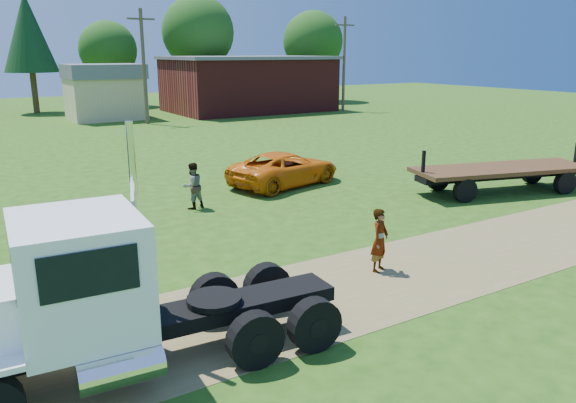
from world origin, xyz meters
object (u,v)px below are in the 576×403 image
white_semi_tractor (88,299)px  orange_pickup (285,169)px  flatbed_trailer (502,173)px  spectator_a (380,240)px

white_semi_tractor → orange_pickup: 15.61m
orange_pickup → white_semi_tractor: bearing=121.5°
white_semi_tractor → flatbed_trailer: 18.66m
spectator_a → orange_pickup: bearing=46.5°
flatbed_trailer → spectator_a: (-10.12, -4.06, 0.03)m
flatbed_trailer → orange_pickup: bearing=155.3°
orange_pickup → spectator_a: (-3.09, -9.94, 0.12)m
flatbed_trailer → spectator_a: 10.90m
flatbed_trailer → spectator_a: size_ratio=4.59×
white_semi_tractor → orange_pickup: white_semi_tractor is taller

